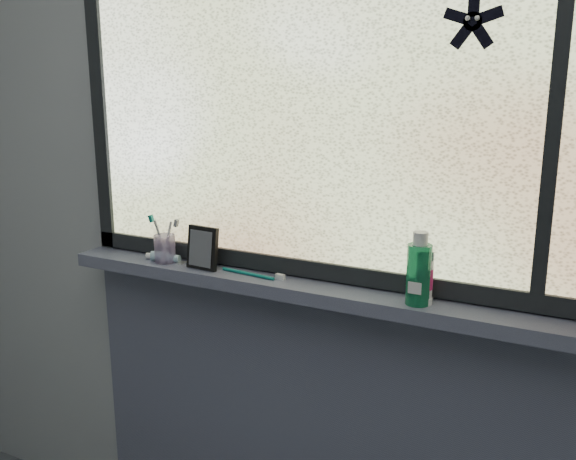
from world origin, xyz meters
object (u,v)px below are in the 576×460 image
(vanity_mirror, at_px, (203,248))
(cream_tube, at_px, (425,276))
(mouthwash_bottle, at_px, (419,268))
(toothbrush_cup, at_px, (165,248))

(vanity_mirror, relative_size, cream_tube, 1.30)
(vanity_mirror, height_order, mouthwash_bottle, mouthwash_bottle)
(mouthwash_bottle, height_order, cream_tube, mouthwash_bottle)
(cream_tube, bearing_deg, vanity_mirror, -179.63)
(mouthwash_bottle, xyz_separation_m, cream_tube, (0.01, 0.01, -0.02))
(mouthwash_bottle, bearing_deg, vanity_mirror, 179.71)
(mouthwash_bottle, relative_size, cream_tube, 1.57)
(vanity_mirror, bearing_deg, mouthwash_bottle, 3.84)
(toothbrush_cup, xyz_separation_m, cream_tube, (0.83, -0.00, 0.03))
(vanity_mirror, distance_m, cream_tube, 0.68)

